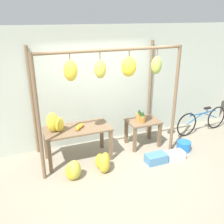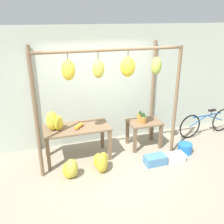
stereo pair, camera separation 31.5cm
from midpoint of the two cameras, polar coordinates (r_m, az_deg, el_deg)
ground_plane at (r=5.25m, az=2.88°, el=-13.41°), size 20.00×20.00×0.00m
shop_wall_back at (r=5.96m, az=-2.03°, el=5.83°), size 8.00×0.08×2.80m
stall_awning at (r=4.95m, az=1.32°, el=7.40°), size 2.97×1.25×2.43m
display_table_main at (r=5.42m, az=-6.37°, el=-4.62°), size 1.40×0.68×0.75m
display_table_side at (r=6.02m, az=8.83°, el=-3.44°), size 0.76×0.57×0.65m
banana_pile_on_table at (r=5.23m, az=-11.34°, el=-2.20°), size 0.36×0.26×0.42m
orange_pile at (r=5.31m, az=-5.96°, el=-3.22°), size 0.22×0.23×0.09m
pineapple_cluster at (r=5.84m, az=8.33°, el=-1.25°), size 0.19×0.24×0.30m
banana_pile_ground_left at (r=5.02m, az=-7.69°, el=-12.84°), size 0.41×0.38×0.40m
banana_pile_ground_right at (r=5.18m, az=-0.72°, el=-11.32°), size 0.36×0.50×0.43m
fruit_crate_white at (r=5.53m, az=11.48°, el=-10.69°), size 0.45×0.27×0.19m
blue_bucket at (r=6.10m, az=17.79°, el=-7.91°), size 0.32×0.32×0.23m
parked_bicycle at (r=7.09m, az=21.98°, el=-2.27°), size 1.71×0.19×0.69m
fruit_crate_purple at (r=5.74m, az=15.75°, el=-9.95°), size 0.41×0.24×0.17m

